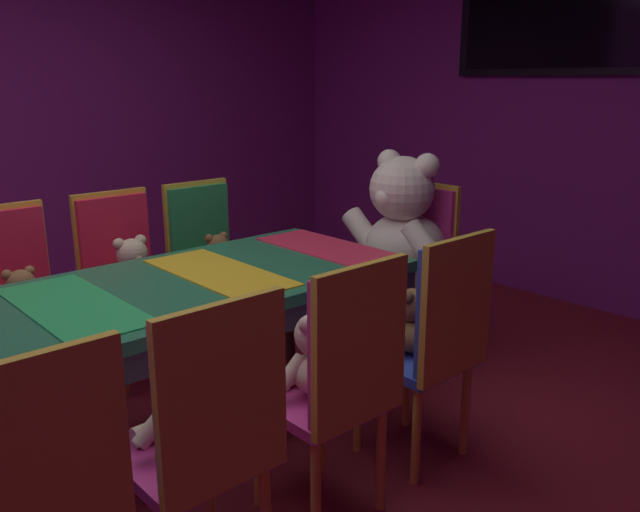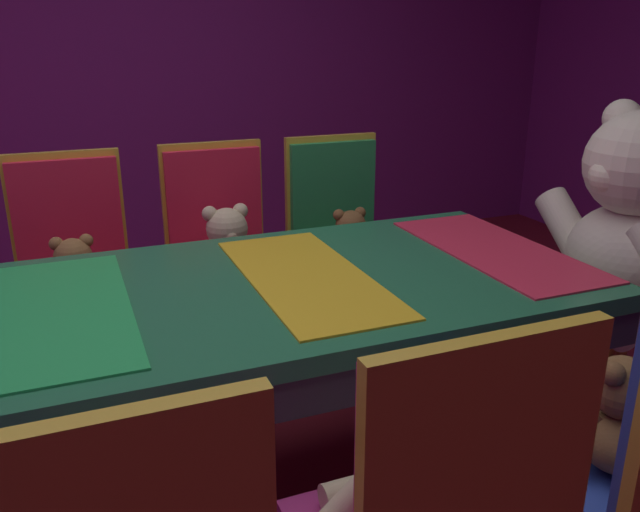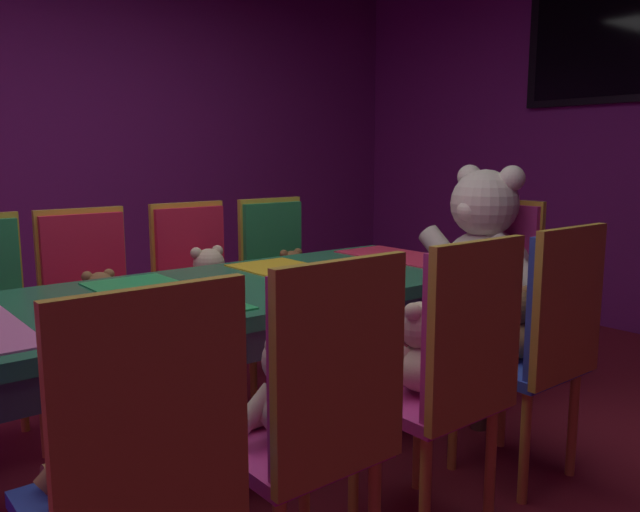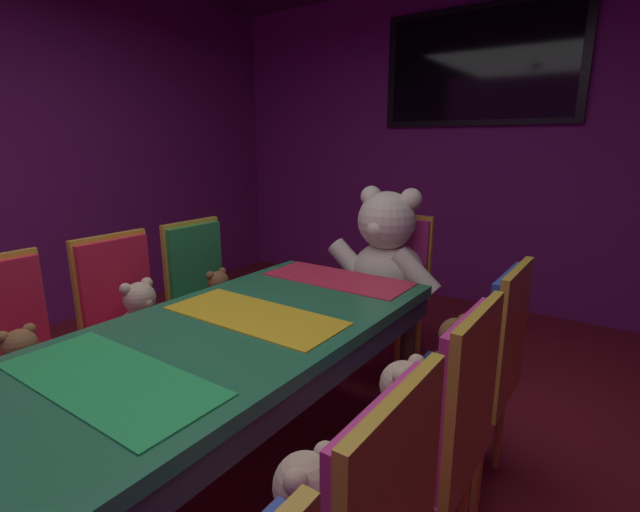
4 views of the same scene
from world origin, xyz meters
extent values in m
cube|color=#721E72|center=(-2.60, 0.00, 1.40)|extent=(0.12, 6.40, 2.80)
cube|color=#26724C|center=(0.00, 0.00, 0.71)|extent=(0.90, 2.26, 0.05)
cube|color=#33333F|center=(0.00, 0.00, 0.64)|extent=(0.88, 2.22, 0.10)
cylinder|color=#4C3826|center=(0.38, 1.02, 0.34)|extent=(0.07, 0.07, 0.69)
cylinder|color=#4C3826|center=(-0.38, 1.02, 0.34)|extent=(0.07, 0.07, 0.69)
cube|color=green|center=(0.00, -0.32, 0.74)|extent=(0.77, 0.32, 0.01)
cube|color=yellow|center=(0.00, 0.32, 0.74)|extent=(0.77, 0.32, 0.01)
cube|color=#E52D4C|center=(0.00, 0.96, 0.74)|extent=(0.77, 0.32, 0.01)
cube|color=red|center=(-0.73, -0.28, 0.44)|extent=(0.40, 0.40, 0.04)
cube|color=red|center=(-0.91, -0.28, 0.71)|extent=(0.05, 0.38, 0.50)
cube|color=gold|center=(-0.93, -0.28, 0.71)|extent=(0.03, 0.41, 0.55)
cylinder|color=gold|center=(-0.57, -0.12, 0.21)|extent=(0.04, 0.04, 0.42)
cylinder|color=gold|center=(-0.57, -0.44, 0.21)|extent=(0.04, 0.04, 0.42)
cylinder|color=gold|center=(-0.89, -0.12, 0.21)|extent=(0.04, 0.04, 0.42)
cylinder|color=gold|center=(-0.89, -0.44, 0.21)|extent=(0.04, 0.04, 0.42)
ellipsoid|color=olive|center=(-0.73, -0.28, 0.53)|extent=(0.16, 0.16, 0.13)
sphere|color=olive|center=(-0.71, -0.28, 0.65)|extent=(0.13, 0.13, 0.13)
sphere|color=#AE7747|center=(-0.67, -0.28, 0.64)|extent=(0.05, 0.05, 0.05)
sphere|color=olive|center=(-0.73, -0.23, 0.70)|extent=(0.05, 0.05, 0.05)
sphere|color=olive|center=(-0.73, -0.33, 0.70)|extent=(0.05, 0.05, 0.05)
cylinder|color=olive|center=(-0.69, -0.20, 0.55)|extent=(0.05, 0.12, 0.11)
cylinder|color=olive|center=(-0.69, -0.36, 0.55)|extent=(0.05, 0.12, 0.11)
cylinder|color=olive|center=(-0.62, -0.24, 0.49)|extent=(0.06, 0.12, 0.06)
cylinder|color=olive|center=(-0.62, -0.32, 0.49)|extent=(0.06, 0.12, 0.06)
cube|color=red|center=(-0.74, 0.27, 0.44)|extent=(0.40, 0.40, 0.04)
cube|color=red|center=(-0.92, 0.27, 0.71)|extent=(0.05, 0.38, 0.50)
cube|color=gold|center=(-0.94, 0.27, 0.71)|extent=(0.03, 0.41, 0.55)
cylinder|color=gold|center=(-0.58, 0.43, 0.21)|extent=(0.04, 0.04, 0.42)
cylinder|color=gold|center=(-0.58, 0.11, 0.21)|extent=(0.04, 0.04, 0.42)
cylinder|color=gold|center=(-0.90, 0.43, 0.21)|extent=(0.04, 0.04, 0.42)
cylinder|color=gold|center=(-0.90, 0.11, 0.21)|extent=(0.04, 0.04, 0.42)
ellipsoid|color=beige|center=(-0.74, 0.27, 0.55)|extent=(0.20, 0.20, 0.16)
sphere|color=beige|center=(-0.72, 0.27, 0.69)|extent=(0.16, 0.16, 0.16)
sphere|color=#FDDCAD|center=(-0.67, 0.27, 0.68)|extent=(0.06, 0.06, 0.06)
sphere|color=beige|center=(-0.74, 0.33, 0.75)|extent=(0.06, 0.06, 0.06)
sphere|color=beige|center=(-0.74, 0.21, 0.75)|extent=(0.06, 0.06, 0.06)
cylinder|color=beige|center=(-0.70, 0.37, 0.56)|extent=(0.05, 0.14, 0.13)
cylinder|color=beige|center=(-0.70, 0.17, 0.56)|extent=(0.05, 0.14, 0.13)
cylinder|color=beige|center=(-0.61, 0.32, 0.49)|extent=(0.07, 0.15, 0.07)
cylinder|color=beige|center=(-0.61, 0.22, 0.49)|extent=(0.07, 0.15, 0.07)
cube|color=#268C4C|center=(-0.73, 0.79, 0.44)|extent=(0.40, 0.40, 0.04)
cube|color=#268C4C|center=(-0.91, 0.79, 0.71)|extent=(0.05, 0.38, 0.50)
cube|color=gold|center=(-0.93, 0.79, 0.71)|extent=(0.03, 0.41, 0.55)
cylinder|color=gold|center=(-0.57, 0.95, 0.21)|extent=(0.04, 0.04, 0.42)
cylinder|color=gold|center=(-0.57, 0.63, 0.21)|extent=(0.04, 0.04, 0.42)
cylinder|color=gold|center=(-0.89, 0.95, 0.21)|extent=(0.04, 0.04, 0.42)
cylinder|color=gold|center=(-0.89, 0.63, 0.21)|extent=(0.04, 0.04, 0.42)
ellipsoid|color=brown|center=(-0.73, 0.79, 0.53)|extent=(0.16, 0.16, 0.13)
sphere|color=brown|center=(-0.72, 0.79, 0.65)|extent=(0.13, 0.13, 0.13)
sphere|color=#99663C|center=(-0.67, 0.79, 0.64)|extent=(0.05, 0.05, 0.05)
sphere|color=brown|center=(-0.73, 0.83, 0.69)|extent=(0.05, 0.05, 0.05)
sphere|color=brown|center=(-0.73, 0.74, 0.69)|extent=(0.05, 0.05, 0.05)
cylinder|color=brown|center=(-0.70, 0.87, 0.54)|extent=(0.04, 0.11, 0.11)
cylinder|color=brown|center=(-0.70, 0.71, 0.54)|extent=(0.04, 0.11, 0.11)
cylinder|color=brown|center=(-0.63, 0.83, 0.49)|extent=(0.05, 0.12, 0.05)
cylinder|color=brown|center=(-0.63, 0.74, 0.49)|extent=(0.05, 0.12, 0.05)
sphere|color=#FDDCAD|center=(0.66, -0.28, 0.67)|extent=(0.06, 0.06, 0.06)
sphere|color=beige|center=(0.72, -0.34, 0.74)|extent=(0.06, 0.06, 0.06)
sphere|color=beige|center=(0.72, -0.22, 0.74)|extent=(0.06, 0.06, 0.06)
cube|color=#CC338C|center=(0.90, 0.25, 0.71)|extent=(0.05, 0.38, 0.50)
cube|color=gold|center=(0.92, 0.25, 0.71)|extent=(0.03, 0.41, 0.55)
ellipsoid|color=beige|center=(0.72, 0.25, 0.54)|extent=(0.19, 0.19, 0.15)
sphere|color=beige|center=(0.70, 0.25, 0.68)|extent=(0.15, 0.15, 0.15)
sphere|color=#FDDCAD|center=(0.65, 0.25, 0.67)|extent=(0.06, 0.06, 0.06)
sphere|color=beige|center=(0.72, 0.20, 0.74)|extent=(0.06, 0.06, 0.06)
sphere|color=beige|center=(0.72, 0.31, 0.74)|extent=(0.06, 0.06, 0.06)
cylinder|color=beige|center=(0.68, 0.16, 0.56)|extent=(0.05, 0.14, 0.13)
cylinder|color=beige|center=(0.68, 0.35, 0.56)|extent=(0.05, 0.14, 0.13)
cylinder|color=beige|center=(0.60, 0.20, 0.49)|extent=(0.07, 0.14, 0.07)
cylinder|color=beige|center=(0.60, 0.30, 0.49)|extent=(0.07, 0.14, 0.07)
cube|color=#2D47B2|center=(0.71, 0.79, 0.44)|extent=(0.40, 0.40, 0.04)
cylinder|color=gold|center=(0.55, 0.95, 0.21)|extent=(0.04, 0.04, 0.42)
ellipsoid|color=brown|center=(0.71, 0.79, 0.54)|extent=(0.17, 0.17, 0.14)
sphere|color=brown|center=(0.69, 0.79, 0.66)|extent=(0.14, 0.14, 0.14)
sphere|color=#99663C|center=(0.65, 0.79, 0.65)|extent=(0.05, 0.05, 0.05)
sphere|color=brown|center=(0.71, 0.74, 0.71)|extent=(0.05, 0.05, 0.05)
cylinder|color=brown|center=(0.67, 0.70, 0.55)|extent=(0.05, 0.12, 0.11)
cylinder|color=brown|center=(0.67, 0.88, 0.55)|extent=(0.05, 0.12, 0.11)
cylinder|color=brown|center=(0.59, 0.74, 0.49)|extent=(0.06, 0.13, 0.06)
cylinder|color=brown|center=(0.59, 0.84, 0.49)|extent=(0.06, 0.13, 0.06)
cube|color=#CC338C|center=(0.00, 1.55, 0.44)|extent=(0.40, 0.40, 0.04)
cylinder|color=gold|center=(0.16, 1.39, 0.21)|extent=(0.04, 0.04, 0.42)
cylinder|color=gold|center=(-0.16, 1.71, 0.21)|extent=(0.04, 0.04, 0.42)
cylinder|color=gold|center=(-0.16, 1.39, 0.21)|extent=(0.04, 0.04, 0.42)
ellipsoid|color=silver|center=(0.00, 1.55, 0.66)|extent=(0.44, 0.44, 0.36)
sphere|color=silver|center=(0.00, 1.51, 0.98)|extent=(0.36, 0.36, 0.36)
sphere|color=white|center=(0.00, 1.39, 0.95)|extent=(0.13, 0.13, 0.13)
sphere|color=silver|center=(-0.13, 1.55, 1.11)|extent=(0.13, 0.13, 0.13)
cylinder|color=silver|center=(-0.22, 1.46, 0.69)|extent=(0.31, 0.12, 0.29)
cylinder|color=silver|center=(0.12, 1.26, 0.54)|extent=(0.33, 0.15, 0.15)
cylinder|color=silver|center=(-0.12, 1.26, 0.54)|extent=(0.33, 0.15, 0.15)
camera|label=1|loc=(2.28, -1.16, 1.54)|focal=36.41mm
camera|label=2|loc=(1.59, -0.28, 1.38)|focal=36.26mm
camera|label=3|loc=(2.06, -1.26, 1.23)|focal=35.78mm
camera|label=4|loc=(1.24, -0.99, 1.44)|focal=25.85mm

